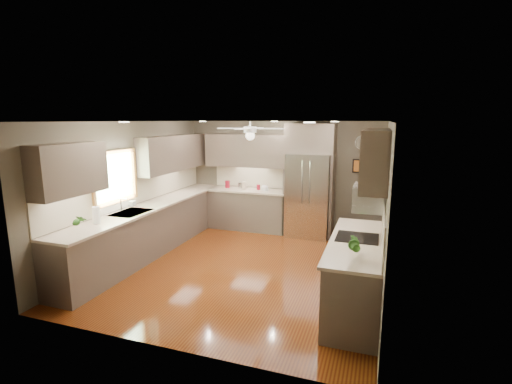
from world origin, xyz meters
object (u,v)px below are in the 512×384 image
Objects in this scene: potted_plant_left at (78,221)px; paper_towel at (96,215)px; bowl at (265,190)px; microwave at (369,198)px; canister_b at (240,185)px; canister_c at (244,185)px; stool at (350,235)px; canister_a at (227,184)px; refrigerator at (309,182)px; canister_d at (258,187)px; soap_bottle at (133,203)px; potted_plant_right at (355,244)px.

paper_towel is (-0.02, 0.39, -0.01)m from potted_plant_left.
bowl is 0.38× the size of microwave.
canister_c is (0.13, -0.07, 0.02)m from canister_b.
stool is (2.48, -0.48, -0.79)m from canister_c.
microwave reaches higher than canister_b.
paper_towel is (-1.01, -3.54, 0.07)m from canister_b.
refrigerator is at bearing -2.53° from canister_a.
soap_bottle is at bearing -122.87° from canister_d.
canister_d is 0.43× the size of paper_towel.
canister_d is at bearing 57.13° from soap_bottle.
canister_a is at bearing 172.87° from canister_c.
refrigerator is (2.78, 2.38, 0.15)m from soap_bottle.
refrigerator is at bearing -3.66° from canister_d.
canister_a is at bearing 175.04° from bowl.
potted_plant_left is at bearing -84.81° from soap_bottle.
microwave is (4.11, -0.32, 0.44)m from soap_bottle.
potted_plant_right reaches higher than potted_plant_left.
bowl is at bearing 130.86° from microwave.
canister_b is 0.64m from bowl.
canister_b is at bearing 65.58° from soap_bottle.
stool is (-0.37, 2.26, -1.24)m from microwave.
canister_b reaches higher than canister_d.
refrigerator is (1.97, -0.09, 0.17)m from canister_a.
soap_bottle reaches higher than bowl.
canister_b is 0.72× the size of bowl.
canister_b is 4.05m from potted_plant_left.
stool is (2.61, -0.55, -0.77)m from canister_b.
stool is at bearing -11.04° from canister_c.
canister_a reaches higher than bowl.
bowl is (0.50, -0.03, -0.06)m from canister_c.
canister_c reaches higher than bowl.
canister_c is 2.65m from stool.
canister_c is 3.65m from paper_towel.
canister_a is 0.78m from canister_d.
canister_d is at bearing 132.13° from microwave.
canister_c is at bearing 127.05° from potted_plant_right.
canister_c is at bearing 71.74° from paper_towel.
canister_d is 4.40m from potted_plant_right.
microwave reaches higher than stool.
paper_towel is (-0.70, -3.52, 0.06)m from canister_a.
potted_plant_right reaches higher than canister_b.
canister_b is 0.32× the size of stool.
refrigerator reaches higher than stool.
bowl is at bearing 53.59° from soap_bottle.
bowl is 0.45× the size of stool.
stool is (2.93, -0.54, -0.78)m from canister_a.
canister_c is at bearing -172.20° from canister_d.
microwave is 4.08m from paper_towel.
bowl is at bearing 121.84° from potted_plant_right.
canister_c is 0.55× the size of potted_plant_left.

